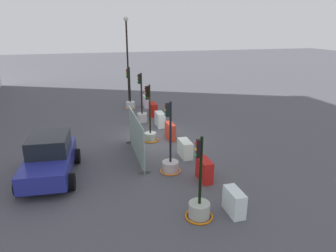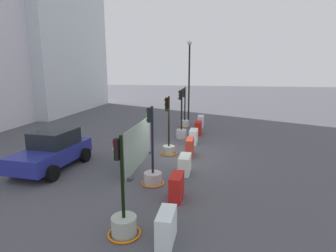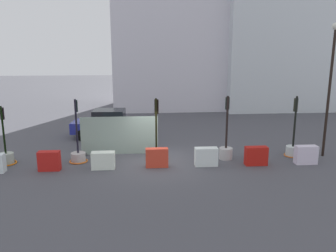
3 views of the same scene
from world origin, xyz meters
The scene contains 16 objects.
ground_plane centered at (0.00, 0.00, 0.00)m, with size 120.00×120.00×0.00m, color #4C4C53.
traffic_light_0 centered at (-7.28, 0.20, 0.40)m, with size 0.94×0.94×2.87m.
traffic_light_1 centered at (-3.81, 0.21, 0.43)m, with size 0.91×0.91×3.16m.
traffic_light_2 centered at (0.09, 0.26, 0.50)m, with size 0.89×0.89×3.15m.
traffic_light_3 centered at (3.64, 0.04, 0.60)m, with size 0.68×0.68×3.25m.
traffic_light_4 centered at (7.28, 0.26, 0.50)m, with size 0.87×0.87×3.17m.
construction_barrier_0 centered at (-7.38, -1.02, 0.43)m, with size 0.97×0.44×0.86m.
construction_barrier_1 centered at (-4.93, -0.93, 0.45)m, with size 0.99×0.43×0.91m.
construction_barrier_2 centered at (-2.47, -0.92, 0.41)m, with size 1.08×0.48×0.81m.
construction_barrier_3 centered at (0.06, -0.89, 0.46)m, with size 1.07×0.37×0.92m.
construction_barrier_4 centered at (2.43, -0.89, 0.44)m, with size 1.09×0.47×0.89m.
construction_barrier_5 centered at (4.86, -0.99, 0.46)m, with size 1.07×0.44×0.91m.
construction_barrier_6 centered at (7.36, -1.02, 0.45)m, with size 1.06×0.45×0.91m.
car_blue_estate centered at (-2.89, 5.18, 0.86)m, with size 4.16×2.40×1.75m.
street_lamp_post centered at (8.87, 0.11, 4.16)m, with size 0.36×0.36×6.77m.
site_fence_panel centered at (-1.81, 1.35, 0.98)m, with size 4.08×0.50×2.04m.
Camera 1 is at (-15.32, 3.49, 6.07)m, focal length 32.32 mm.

